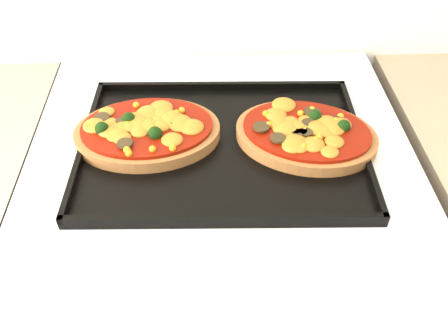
{
  "coord_description": "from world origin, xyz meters",
  "views": [
    {
      "loc": [
        -0.04,
        1.14,
        1.41
      ],
      "look_at": [
        -0.01,
        1.66,
        0.92
      ],
      "focal_mm": 40.0,
      "sensor_mm": 36.0,
      "label": 1
    }
  ],
  "objects_px": {
    "pizza_right": "(306,133)",
    "pizza_left": "(147,130)",
    "baking_tray": "(222,144)",
    "stove": "(222,316)"
  },
  "relations": [
    {
      "from": "pizza_right",
      "to": "pizza_left",
      "type": "bearing_deg",
      "value": 175.71
    },
    {
      "from": "baking_tray",
      "to": "pizza_left",
      "type": "distance_m",
      "value": 0.12
    },
    {
      "from": "baking_tray",
      "to": "pizza_left",
      "type": "relative_size",
      "value": 1.92
    },
    {
      "from": "pizza_left",
      "to": "pizza_right",
      "type": "xyz_separation_m",
      "value": [
        0.24,
        -0.02,
        -0.0
      ]
    },
    {
      "from": "stove",
      "to": "pizza_right",
      "type": "height_order",
      "value": "pizza_right"
    },
    {
      "from": "stove",
      "to": "pizza_right",
      "type": "distance_m",
      "value": 0.5
    },
    {
      "from": "pizza_left",
      "to": "pizza_right",
      "type": "height_order",
      "value": "same"
    },
    {
      "from": "baking_tray",
      "to": "pizza_left",
      "type": "xyz_separation_m",
      "value": [
        -0.11,
        0.02,
        0.01
      ]
    },
    {
      "from": "stove",
      "to": "pizza_left",
      "type": "relative_size",
      "value": 4.14
    },
    {
      "from": "baking_tray",
      "to": "pizza_right",
      "type": "xyz_separation_m",
      "value": [
        0.13,
        0.0,
        0.01
      ]
    }
  ]
}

